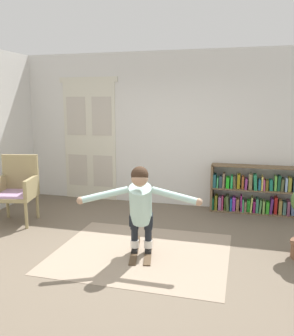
{
  "coord_description": "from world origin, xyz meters",
  "views": [
    {
      "loc": [
        1.34,
        -4.07,
        1.96
      ],
      "look_at": [
        0.06,
        0.68,
        1.05
      ],
      "focal_mm": 38.02,
      "sensor_mm": 36.0,
      "label": 1
    }
  ],
  "objects_px": {
    "wicker_chair": "(17,187)",
    "bookshelf": "(259,193)",
    "person_skier": "(141,203)",
    "skis_pair": "(142,250)"
  },
  "relations": [
    {
      "from": "wicker_chair",
      "to": "person_skier",
      "type": "relative_size",
      "value": 0.75
    },
    {
      "from": "bookshelf",
      "to": "person_skier",
      "type": "relative_size",
      "value": 1.16
    },
    {
      "from": "skis_pair",
      "to": "person_skier",
      "type": "xyz_separation_m",
      "value": [
        0.04,
        -0.18,
        0.7
      ]
    },
    {
      "from": "wicker_chair",
      "to": "skis_pair",
      "type": "xyz_separation_m",
      "value": [
        2.32,
        -0.66,
        -0.56
      ]
    },
    {
      "from": "wicker_chair",
      "to": "person_skier",
      "type": "distance_m",
      "value": 2.51
    },
    {
      "from": "person_skier",
      "to": "wicker_chair",
      "type": "bearing_deg",
      "value": 160.52
    },
    {
      "from": "bookshelf",
      "to": "person_skier",
      "type": "height_order",
      "value": "person_skier"
    },
    {
      "from": "skis_pair",
      "to": "person_skier",
      "type": "relative_size",
      "value": 0.59
    },
    {
      "from": "wicker_chair",
      "to": "skis_pair",
      "type": "height_order",
      "value": "wicker_chair"
    },
    {
      "from": "wicker_chair",
      "to": "bookshelf",
      "type": "bearing_deg",
      "value": 21.45
    }
  ]
}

